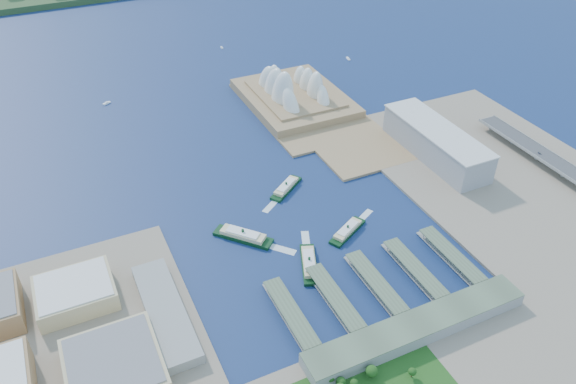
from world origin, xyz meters
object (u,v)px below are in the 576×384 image
ferry_c (309,262)px  opera_house (295,82)px  ferry_b (286,186)px  car_c (540,153)px  ferry_a (243,234)px  ferry_d (348,229)px  toaster_building (436,142)px

ferry_c → opera_house: bearing=-91.5°
ferry_b → car_c: car_c is taller
ferry_a → ferry_b: bearing=-4.6°
car_c → ferry_d: bearing=-177.2°
ferry_c → car_c: 325.32m
ferry_a → car_c: 365.38m
opera_house → ferry_a: size_ratio=2.97×
opera_house → ferry_a: (-173.48, -241.77, -26.27)m
ferry_a → ferry_d: ferry_a is taller
ferry_b → ferry_c: size_ratio=0.94×
toaster_building → ferry_a: 267.18m
ferry_b → ferry_d: bearing=-21.5°
ferry_a → ferry_c: 75.23m
car_c → toaster_building: bearing=147.1°
toaster_building → ferry_c: bearing=-154.8°
opera_house → car_c: opera_house is taller
toaster_building → ferry_c: size_ratio=2.86×
ferry_a → ferry_d: 104.83m
car_c → ferry_c: bearing=-173.1°
ferry_c → car_c: size_ratio=11.02×
toaster_building → ferry_d: toaster_building is taller
ferry_b → ferry_d: ferry_b is taller
ferry_c → toaster_building: bearing=-132.9°
ferry_a → ferry_b: (73.89, 57.03, -0.92)m
ferry_b → car_c: (290.58, -80.69, 10.75)m
opera_house → ferry_d: 289.80m
ferry_a → opera_house: bearing=12.1°
ferry_a → ferry_b: 93.35m
ferry_a → car_c: size_ratio=12.33×
car_c → ferry_a: bearing=176.3°
ferry_a → ferry_c: bearing=-98.6°
ferry_d → car_c: 266.84m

